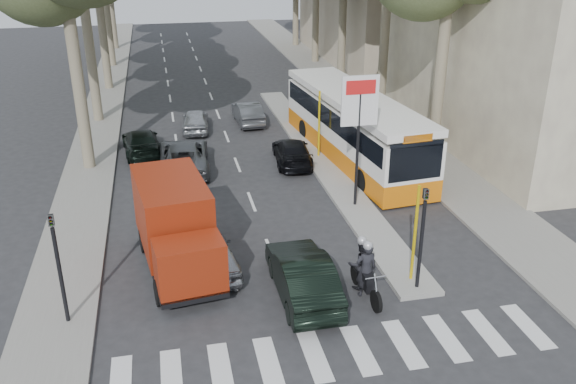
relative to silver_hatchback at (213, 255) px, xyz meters
name	(u,v)px	position (x,y,z in m)	size (l,w,h in m)	color
ground	(308,278)	(3.06, -1.16, -0.61)	(120.00, 120.00, 0.00)	#28282B
sidewalk_right	(340,87)	(11.66, 23.84, -0.55)	(3.20, 70.00, 0.12)	gray
median_left	(108,89)	(-4.94, 26.84, -0.55)	(2.40, 64.00, 0.12)	gray
traffic_island	(318,157)	(6.31, 9.84, -0.53)	(1.50, 26.00, 0.16)	gray
billboard	(359,123)	(6.31, 3.84, 3.09)	(1.50, 12.10, 5.60)	yellow
traffic_light_island	(423,222)	(6.31, -2.66, 1.87)	(0.16, 0.41, 3.60)	black
traffic_light_left	(56,250)	(-4.54, -2.16, 1.87)	(0.16, 0.41, 3.60)	black
silver_hatchback	(213,255)	(0.00, 0.00, 0.00)	(1.45, 3.60, 1.23)	#ABADB4
dark_hatchback	(303,275)	(2.62, -2.16, 0.14)	(1.60, 4.58, 1.51)	black
queue_car_a	(184,156)	(-0.44, 9.72, 0.09)	(2.35, 5.10, 1.42)	#52555A
queue_car_b	(292,152)	(4.86, 9.48, -0.01)	(1.70, 4.18, 1.21)	black
queue_car_c	(195,120)	(0.56, 15.77, 0.02)	(1.49, 3.69, 1.26)	#A8ABB0
queue_car_d	(248,113)	(3.73, 16.58, 0.03)	(1.37, 3.93, 1.30)	#4E5156
queue_car_e	(141,142)	(-2.44, 12.43, 0.02)	(1.78, 4.39, 1.27)	black
red_truck	(176,225)	(-1.16, 0.49, 0.99)	(2.85, 5.91, 3.03)	black
city_bus	(354,125)	(8.03, 9.55, 1.14)	(3.98, 12.82, 3.32)	orange
motorcycle	(363,268)	(4.55, -2.40, 0.30)	(0.88, 2.37, 2.01)	black
pedestrian_near	(415,155)	(10.26, 6.93, 0.32)	(0.95, 0.47, 1.62)	#3E314A
pedestrian_far	(411,129)	(11.58, 10.59, 0.34)	(1.08, 0.48, 1.67)	brown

